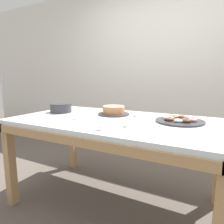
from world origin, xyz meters
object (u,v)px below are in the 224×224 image
tealight_right_edge (100,129)px  tealight_near_cakes (126,126)px  pastry_platter (180,120)px  plate_stack (61,108)px  tealight_left_edge (136,115)px  cake_chocolate_round (114,111)px  tealight_near_front (70,107)px  tealight_centre (75,119)px

tealight_right_edge → tealight_near_cakes: (0.11, 0.17, 0.00)m
pastry_platter → plate_stack: 1.14m
tealight_right_edge → pastry_platter: bearing=51.0°
plate_stack → tealight_left_edge: (0.75, 0.13, -0.03)m
tealight_right_edge → tealight_near_cakes: size_ratio=1.00×
pastry_platter → tealight_near_cakes: pastry_platter is taller
cake_chocolate_round → plate_stack: bearing=-166.2°
pastry_platter → tealight_right_edge: size_ratio=9.22×
pastry_platter → tealight_near_front: bearing=169.8°
tealight_near_cakes → tealight_near_front: same height
cake_chocolate_round → tealight_right_edge: bearing=-71.4°
pastry_platter → tealight_near_front: 1.30m
cake_chocolate_round → tealight_left_edge: size_ratio=7.41×
plate_stack → tealight_centre: bearing=-33.3°
tealight_near_cakes → tealight_left_edge: (-0.08, 0.40, 0.00)m
tealight_near_front → cake_chocolate_round: bearing=-15.2°
plate_stack → tealight_left_edge: size_ratio=5.25×
tealight_near_cakes → cake_chocolate_round: bearing=127.1°
cake_chocolate_round → tealight_right_edge: cake_chocolate_round is taller
plate_stack → tealight_near_cakes: size_ratio=5.25×
tealight_near_cakes → tealight_right_edge: bearing=-123.4°
cake_chocolate_round → pastry_platter: 0.61m
pastry_platter → tealight_near_cakes: (-0.31, -0.35, -0.00)m
tealight_centre → tealight_left_edge: same height
plate_stack → tealight_near_front: plate_stack is taller
tealight_right_edge → tealight_near_cakes: same height
plate_stack → tealight_left_edge: bearing=10.1°
cake_chocolate_round → pastry_platter: bearing=-4.6°
pastry_platter → tealight_left_edge: pastry_platter is taller
tealight_near_cakes → tealight_centre: same height
tealight_left_edge → tealight_near_front: 0.92m
tealight_near_cakes → tealight_left_edge: size_ratio=1.00×
cake_chocolate_round → pastry_platter: cake_chocolate_round is taller
tealight_centre → tealight_left_edge: bearing=44.4°
cake_chocolate_round → tealight_right_edge: size_ratio=7.41×
tealight_left_edge → tealight_near_front: bearing=168.7°
tealight_near_front → tealight_near_cakes: bearing=-30.7°
cake_chocolate_round → tealight_near_cakes: size_ratio=7.41×
tealight_near_front → tealight_left_edge: bearing=-11.3°
cake_chocolate_round → plate_stack: (-0.53, -0.13, 0.01)m
plate_stack → tealight_near_front: bearing=115.7°
tealight_right_edge → tealight_left_edge: bearing=86.8°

